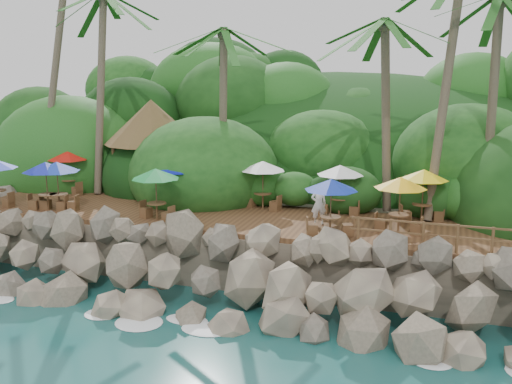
% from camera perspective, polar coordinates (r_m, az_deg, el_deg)
% --- Properties ---
extents(ground, '(140.00, 140.00, 0.00)m').
position_cam_1_polar(ground, '(19.55, -5.69, -13.34)').
color(ground, '#19514F').
rests_on(ground, ground).
extents(land_base, '(32.00, 25.20, 2.10)m').
position_cam_1_polar(land_base, '(33.71, 5.35, -0.54)').
color(land_base, gray).
rests_on(land_base, ground).
extents(jungle_hill, '(44.80, 28.00, 15.40)m').
position_cam_1_polar(jungle_hill, '(41.12, 7.69, 0.19)').
color(jungle_hill, '#143811').
rests_on(jungle_hill, ground).
extents(seawall, '(29.00, 4.00, 2.30)m').
position_cam_1_polar(seawall, '(20.80, -3.50, -8.27)').
color(seawall, gray).
rests_on(seawall, ground).
extents(terrace, '(26.00, 5.00, 0.20)m').
position_cam_1_polar(terrace, '(24.07, -0.00, -2.79)').
color(terrace, brown).
rests_on(terrace, land_base).
extents(jungle_foliage, '(44.00, 16.00, 12.00)m').
position_cam_1_polar(jungle_foliage, '(33.01, 4.92, -2.68)').
color(jungle_foliage, '#143811').
rests_on(jungle_foliage, ground).
extents(foam_line, '(25.20, 0.80, 0.06)m').
position_cam_1_polar(foam_line, '(19.79, -5.33, -12.92)').
color(foam_line, white).
rests_on(foam_line, ground).
extents(palapa, '(4.76, 4.76, 4.60)m').
position_cam_1_polar(palapa, '(29.47, -10.27, 6.84)').
color(palapa, brown).
rests_on(palapa, ground).
extents(dining_clusters, '(25.58, 5.18, 2.14)m').
position_cam_1_polar(dining_clusters, '(23.95, -3.32, 1.72)').
color(dining_clusters, brown).
rests_on(dining_clusters, terrace).
extents(railing, '(8.30, 0.10, 1.00)m').
position_cam_1_polar(railing, '(20.51, 20.82, -4.19)').
color(railing, brown).
rests_on(railing, terrace).
extents(waiter, '(0.71, 0.60, 1.67)m').
position_cam_1_polar(waiter, '(22.94, 6.21, -1.20)').
color(waiter, white).
rests_on(waiter, terrace).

